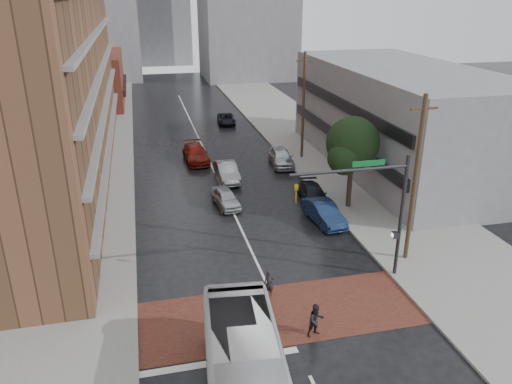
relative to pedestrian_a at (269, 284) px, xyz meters
name	(u,v)px	position (x,y,z in m)	size (l,w,h in m)	color
ground	(283,319)	(0.18, -2.14, -0.75)	(160.00, 160.00, 0.00)	black
crosswalk	(281,313)	(0.18, -1.64, -0.74)	(14.00, 5.00, 0.02)	brown
sidewalk_west	(82,170)	(-11.32, 22.86, -0.67)	(9.00, 90.00, 0.15)	gray
sidewalk_east	(324,152)	(11.68, 22.86, -0.67)	(9.00, 90.00, 0.15)	gray
apartment_block	(23,5)	(-13.82, 21.86, 13.25)	(10.00, 44.00, 28.00)	brown
storefront_west	(93,79)	(-11.82, 51.86, 2.75)	(8.00, 16.00, 7.00)	maroon
building_east	(400,118)	(16.68, 17.86, 3.75)	(11.00, 26.00, 9.00)	gray
distant_tower_center	(160,5)	(0.18, 92.86, 11.25)	(12.00, 10.00, 24.00)	gray
street_tree	(352,146)	(8.70, 9.90, 3.98)	(4.20, 4.10, 6.90)	#332319
signal_mast	(378,201)	(6.03, 0.36, 3.98)	(6.50, 0.30, 7.20)	#2D2D33
utility_pole_near	(415,180)	(8.98, 1.86, 4.39)	(1.60, 0.26, 10.00)	#473321
utility_pole_far	(303,105)	(8.98, 21.86, 4.39)	(1.60, 0.26, 10.00)	#473321
pedestrian_a	(269,284)	(0.00, 0.00, 0.00)	(0.55, 0.36, 1.50)	black
pedestrian_b	(316,320)	(1.31, -3.64, 0.08)	(0.81, 0.63, 1.67)	black
car_travel_a	(226,198)	(-0.14, 12.22, -0.10)	(1.53, 3.80, 1.30)	#B3B5BB
car_travel_b	(227,172)	(0.91, 17.60, 0.01)	(1.62, 4.64, 1.53)	#A2A4A9
car_travel_c	(196,154)	(-1.04, 23.27, 0.00)	(2.10, 5.16, 1.50)	maroon
suv_travel	(226,119)	(4.26, 36.70, -0.15)	(1.98, 4.30, 1.20)	black
car_parked_near	(324,213)	(5.99, 7.86, -0.01)	(1.56, 4.47, 1.47)	#142547
car_parked_mid	(314,195)	(6.48, 11.38, -0.10)	(1.81, 4.46, 1.29)	black
car_parked_far	(281,157)	(6.48, 20.34, 0.05)	(1.89, 4.69, 1.60)	#B6BABE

